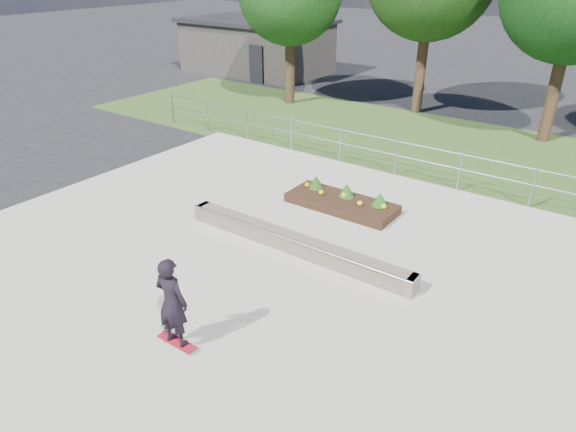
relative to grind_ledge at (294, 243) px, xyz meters
The scene contains 8 objects.
ground 1.81m from the grind_ledge, 95.35° to the right, with size 120.00×120.00×0.00m, color black.
grass_verge 9.22m from the grind_ledge, 91.04° to the left, with size 30.00×8.00×0.02m, color #2E491D.
concrete_slab 1.81m from the grind_ledge, 95.35° to the right, with size 15.00×15.00×0.06m, color #A29C8F.
fence 5.74m from the grind_ledge, 91.68° to the left, with size 20.06×0.06×1.20m.
building 21.56m from the grind_ledge, 131.15° to the left, with size 8.40×5.40×3.00m.
grind_ledge is the anchor object (origin of this frame).
planter_bed 2.72m from the grind_ledge, 96.30° to the left, with size 3.00×1.20×0.61m.
skateboarder 3.93m from the grind_ledge, 87.03° to the right, with size 0.80×0.47×1.77m.
Camera 1 is at (6.08, -6.63, 6.16)m, focal length 32.00 mm.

